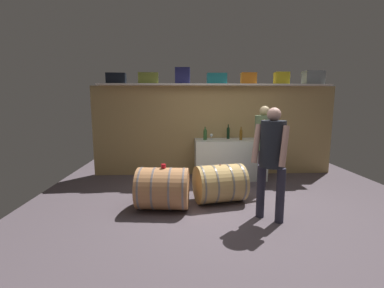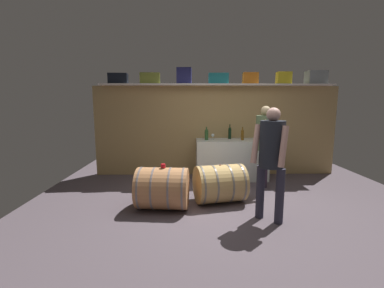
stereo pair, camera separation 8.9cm
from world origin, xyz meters
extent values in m
cube|color=#564A52|center=(0.00, 0.55, -0.01)|extent=(6.75, 7.64, 0.02)
cube|color=tan|center=(0.00, 2.22, 1.02)|extent=(5.55, 0.10, 2.04)
cube|color=silver|center=(0.00, 2.07, 2.06)|extent=(5.10, 0.40, 0.03)
cube|color=black|center=(-2.16, 2.07, 2.19)|extent=(0.42, 0.28, 0.22)
cube|color=olive|center=(-1.47, 2.07, 2.19)|extent=(0.44, 0.30, 0.23)
cube|color=navy|center=(-0.72, 2.07, 2.25)|extent=(0.33, 0.27, 0.35)
cube|color=teal|center=(0.03, 2.07, 2.19)|extent=(0.43, 0.25, 0.23)
cube|color=orange|center=(0.73, 2.07, 2.20)|extent=(0.33, 0.21, 0.25)
cube|color=yellow|center=(1.47, 2.07, 2.20)|extent=(0.31, 0.22, 0.26)
cube|color=gray|center=(2.19, 2.07, 2.22)|extent=(0.42, 0.28, 0.29)
cube|color=white|center=(0.31, 1.83, 0.43)|extent=(1.53, 0.65, 0.87)
cylinder|color=brown|center=(0.53, 1.78, 0.96)|extent=(0.06, 0.06, 0.19)
sphere|color=brown|center=(0.53, 1.78, 1.07)|extent=(0.06, 0.06, 0.06)
cylinder|color=brown|center=(0.53, 1.78, 1.11)|extent=(0.03, 0.03, 0.08)
cylinder|color=black|center=(0.29, 1.98, 0.98)|extent=(0.07, 0.07, 0.22)
sphere|color=black|center=(0.29, 1.98, 1.10)|extent=(0.06, 0.06, 0.06)
cylinder|color=black|center=(0.29, 1.98, 1.15)|extent=(0.02, 0.02, 0.09)
cylinder|color=#315B2D|center=(-0.24, 1.82, 0.96)|extent=(0.08, 0.08, 0.19)
sphere|color=#315B2D|center=(-0.24, 1.82, 1.07)|extent=(0.08, 0.08, 0.08)
cylinder|color=#315B2D|center=(-0.24, 1.82, 1.11)|extent=(0.03, 0.03, 0.08)
cylinder|color=white|center=(-0.10, 1.91, 0.87)|extent=(0.07, 0.07, 0.00)
cylinder|color=white|center=(-0.10, 1.91, 0.90)|extent=(0.01, 0.01, 0.06)
sphere|color=white|center=(-0.10, 1.91, 0.96)|extent=(0.07, 0.07, 0.07)
sphere|color=maroon|center=(-0.10, 1.91, 0.95)|extent=(0.04, 0.04, 0.04)
cylinder|color=#BC7F4F|center=(-1.05, 0.16, 0.33)|extent=(0.85, 0.72, 0.65)
cylinder|color=gray|center=(-1.39, 0.19, 0.33)|extent=(0.09, 0.66, 0.66)
cylinder|color=gray|center=(-1.18, 0.17, 0.33)|extent=(0.09, 0.66, 0.66)
cylinder|color=gray|center=(-0.93, 0.15, 0.33)|extent=(0.09, 0.66, 0.66)
cylinder|color=gray|center=(-0.72, 0.13, 0.33)|extent=(0.09, 0.66, 0.66)
cylinder|color=#924A48|center=(-1.05, 0.16, 0.66)|extent=(0.04, 0.04, 0.01)
cylinder|color=tan|center=(-0.12, 0.42, 0.32)|extent=(0.92, 0.78, 0.63)
cylinder|color=slate|center=(-0.45, 0.35, 0.32)|extent=(0.16, 0.63, 0.64)
cylinder|color=slate|center=(-0.24, 0.40, 0.32)|extent=(0.16, 0.63, 0.64)
cylinder|color=slate|center=(0.01, 0.45, 0.32)|extent=(0.16, 0.63, 0.64)
cylinder|color=slate|center=(0.21, 0.49, 0.32)|extent=(0.16, 0.63, 0.64)
cylinder|color=#945746|center=(-0.12, 0.42, 0.64)|extent=(0.04, 0.04, 0.01)
cylinder|color=red|center=(-1.04, 0.16, 0.69)|extent=(0.07, 0.07, 0.06)
cylinder|color=#2D2C3B|center=(0.39, -0.20, 0.39)|extent=(0.12, 0.12, 0.78)
cylinder|color=#2D2C3B|center=(0.60, -0.39, 0.39)|extent=(0.12, 0.12, 0.78)
cylinder|color=#20242C|center=(0.49, -0.30, 1.10)|extent=(0.34, 0.34, 0.64)
sphere|color=tan|center=(0.49, -0.30, 1.50)|extent=(0.19, 0.19, 0.19)
cylinder|color=tan|center=(0.28, -0.24, 1.10)|extent=(0.19, 0.20, 0.55)
cylinder|color=tan|center=(0.58, -0.50, 1.10)|extent=(0.18, 0.19, 0.55)
cylinder|color=#322636|center=(0.73, 0.92, 0.39)|extent=(0.12, 0.12, 0.78)
cylinder|color=#322636|center=(0.86, 1.18, 0.39)|extent=(0.12, 0.12, 0.78)
cylinder|color=#556C4A|center=(0.80, 1.05, 1.11)|extent=(0.34, 0.34, 0.65)
sphere|color=tan|center=(0.80, 1.05, 1.51)|extent=(0.19, 0.19, 0.19)
cylinder|color=tan|center=(0.80, 0.83, 1.10)|extent=(0.28, 0.19, 0.54)
cylinder|color=tan|center=(0.97, 1.18, 1.10)|extent=(0.19, 0.15, 0.55)
camera|label=1|loc=(-0.76, -3.80, 1.65)|focal=24.46mm
camera|label=2|loc=(-0.67, -3.80, 1.65)|focal=24.46mm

